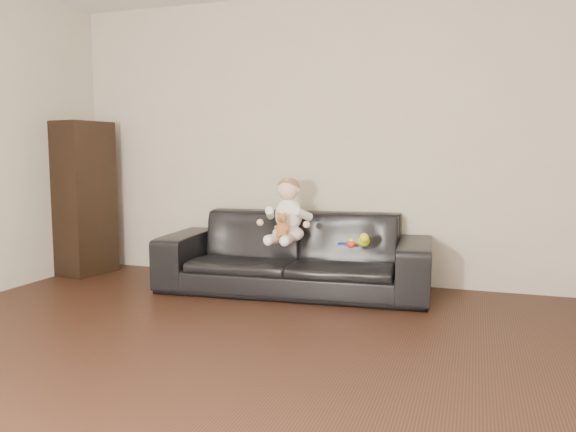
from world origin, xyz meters
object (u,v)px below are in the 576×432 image
(baby, at_px, (287,214))
(teddy_bear, at_px, (282,225))
(toy_green, at_px, (363,241))
(toy_rattle, at_px, (351,244))
(toy_blue_disc, at_px, (344,244))
(cabinet, at_px, (84,198))
(sofa, at_px, (294,252))

(baby, height_order, teddy_bear, baby)
(toy_green, relative_size, toy_rattle, 1.84)
(baby, relative_size, teddy_bear, 2.75)
(toy_blue_disc, bearing_deg, baby, -176.58)
(cabinet, xyz_separation_m, toy_rattle, (2.70, -0.27, -0.27))
(cabinet, height_order, toy_blue_disc, cabinet)
(toy_rattle, relative_size, toy_blue_disc, 0.67)
(toy_green, bearing_deg, teddy_bear, -166.66)
(sofa, relative_size, cabinet, 1.54)
(toy_green, xyz_separation_m, toy_blue_disc, (-0.17, 0.04, -0.04))
(sofa, distance_m, toy_green, 0.65)
(toy_blue_disc, bearing_deg, toy_rattle, -58.00)
(toy_rattle, bearing_deg, baby, 168.77)
(cabinet, bearing_deg, toy_rattle, 3.83)
(toy_green, bearing_deg, sofa, 167.55)
(toy_green, bearing_deg, toy_blue_disc, 166.23)
(baby, bearing_deg, toy_rattle, -7.60)
(toy_green, bearing_deg, toy_rattle, -128.56)
(teddy_bear, xyz_separation_m, toy_green, (0.63, 0.15, -0.12))
(sofa, bearing_deg, toy_blue_disc, -16.17)
(teddy_bear, height_order, toy_blue_disc, teddy_bear)
(baby, distance_m, toy_rattle, 0.61)
(cabinet, height_order, toy_green, cabinet)
(sofa, relative_size, toy_blue_disc, 22.72)
(toy_rattle, bearing_deg, sofa, 156.41)
(sofa, relative_size, teddy_bear, 11.65)
(cabinet, bearing_deg, toy_green, 6.02)
(baby, height_order, toy_blue_disc, baby)
(toy_blue_disc, bearing_deg, cabinet, 177.25)
(cabinet, relative_size, toy_green, 11.99)
(baby, xyz_separation_m, toy_blue_disc, (0.47, 0.03, -0.23))
(sofa, bearing_deg, toy_green, -16.66)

